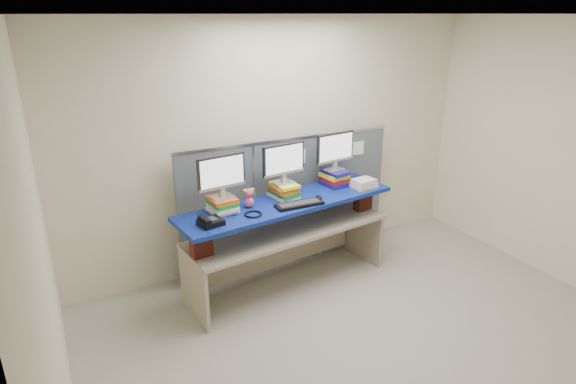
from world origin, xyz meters
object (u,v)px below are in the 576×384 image
monitor_left (222,174)px  monitor_center (284,161)px  desk_phone (210,222)px  monitor_right (335,149)px  desk (288,240)px  blue_board (288,203)px  keyboard (299,204)px

monitor_left → monitor_center: 0.71m
monitor_center → desk_phone: monitor_center is taller
monitor_right → desk_phone: bearing=-172.7°
desk_phone → desk: bearing=1.9°
monitor_left → desk_phone: (-0.22, -0.24, -0.36)m
monitor_right → desk_phone: monitor_right is taller
blue_board → monitor_center: monitor_center is taller
keyboard → desk: bearing=107.4°
monitor_center → monitor_right: (0.67, 0.08, 0.02)m
blue_board → monitor_center: size_ratio=4.85×
blue_board → keyboard: size_ratio=4.71×
monitor_right → monitor_left: bearing=-180.0°
monitor_left → monitor_center: size_ratio=1.00×
monitor_center → desk_phone: size_ratio=2.07×
monitor_right → desk_phone: (-1.59, -0.40, -0.38)m
monitor_left → keyboard: monitor_left is taller
monitor_center → desk_phone: bearing=-167.6°
desk → monitor_center: monitor_center is taller
blue_board → monitor_right: bearing=9.5°
monitor_left → blue_board: bearing=-9.9°
monitor_right → desk_phone: size_ratio=2.07×
desk → monitor_center: size_ratio=4.69×
desk → monitor_center: bearing=77.6°
keyboard → desk_phone: size_ratio=2.12×
keyboard → desk_phone: 0.95m
monitor_right → keyboard: 0.84m
desk_phone → monitor_center: bearing=8.7°
monitor_center → keyboard: monitor_center is taller
monitor_left → keyboard: bearing=-22.0°
monitor_left → monitor_right: size_ratio=1.00×
desk → monitor_right: size_ratio=4.69×
desk → monitor_right: bearing=9.5°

